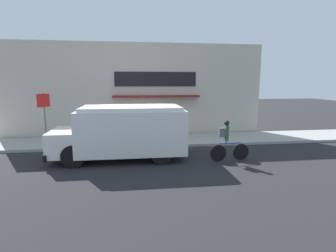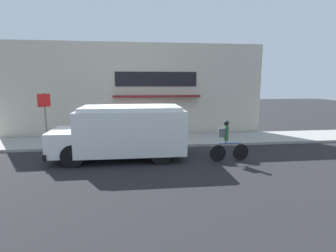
{
  "view_description": "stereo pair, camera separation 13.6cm",
  "coord_description": "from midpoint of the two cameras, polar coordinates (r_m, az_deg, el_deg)",
  "views": [
    {
      "loc": [
        -0.16,
        -12.24,
        3.13
      ],
      "look_at": [
        1.48,
        -0.2,
        1.1
      ],
      "focal_mm": 28.0,
      "sensor_mm": 36.0,
      "label": 1
    },
    {
      "loc": [
        -0.03,
        -12.26,
        3.13
      ],
      "look_at": [
        1.48,
        -0.2,
        1.1
      ],
      "focal_mm": 28.0,
      "sensor_mm": 36.0,
      "label": 2
    }
  ],
  "objects": [
    {
      "name": "storefront",
      "position": [
        15.29,
        -7.33,
        7.7
      ],
      "size": [
        15.07,
        0.81,
        5.35
      ],
      "color": "beige",
      "rests_on": "ground_plane"
    },
    {
      "name": "ground_plane",
      "position": [
        12.65,
        -7.13,
        -4.92
      ],
      "size": [
        70.0,
        70.0,
        0.0
      ],
      "primitive_type": "plane",
      "color": "#232326"
    },
    {
      "name": "school_bus",
      "position": [
        10.9,
        -9.77,
        -1.12
      ],
      "size": [
        5.36,
        2.73,
        2.18
      ],
      "rotation": [
        0.0,
        0.0,
        -0.01
      ],
      "color": "white",
      "rests_on": "ground_plane"
    },
    {
      "name": "stop_sign_post",
      "position": [
        13.38,
        -25.6,
        2.95
      ],
      "size": [
        0.45,
        0.45,
        2.54
      ],
      "color": "slate",
      "rests_on": "sidewalk"
    },
    {
      "name": "sidewalk",
      "position": [
        13.99,
        -7.21,
        -3.26
      ],
      "size": [
        28.0,
        2.79,
        0.13
      ],
      "color": "#999993",
      "rests_on": "ground_plane"
    },
    {
      "name": "cyclist",
      "position": [
        10.74,
        12.43,
        -3.33
      ],
      "size": [
        1.64,
        0.21,
        1.65
      ],
      "rotation": [
        0.0,
        0.0,
        0.05
      ],
      "color": "black",
      "rests_on": "ground_plane"
    }
  ]
}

